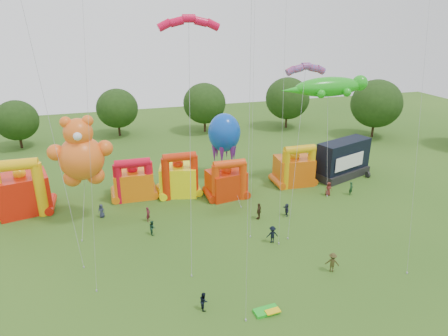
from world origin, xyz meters
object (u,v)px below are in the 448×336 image
object	(u,v)px
teddy_bear_kite	(81,161)
spectator_0	(101,211)
bouncy_castle_0	(22,191)
bouncy_castle_2	(179,178)
stage_trailer	(343,159)
spectator_4	(259,211)
gecko_kite	(328,123)
octopus_kite	(226,145)

from	to	relation	value
teddy_bear_kite	spectator_0	bearing A→B (deg)	19.81
bouncy_castle_0	teddy_bear_kite	bearing A→B (deg)	-31.12
bouncy_castle_2	teddy_bear_kite	bearing A→B (deg)	-159.43
stage_trailer	spectator_0	bearing A→B (deg)	-174.70
bouncy_castle_0	spectator_0	size ratio (longest dim) A/B	4.35
stage_trailer	bouncy_castle_2	bearing A→B (deg)	178.58
bouncy_castle_0	spectator_4	xyz separation A→B (m)	(25.94, -9.40, -1.69)
gecko_kite	spectator_0	size ratio (longest dim) A/B	8.89
bouncy_castle_0	stage_trailer	world-z (taller)	bouncy_castle_0
stage_trailer	spectator_0	size ratio (longest dim) A/B	5.55
spectator_4	stage_trailer	bearing A→B (deg)	159.82
spectator_0	stage_trailer	bearing A→B (deg)	28.48
bouncy_castle_2	gecko_kite	xyz separation A→B (m)	(19.51, -2.34, 6.43)
teddy_bear_kite	octopus_kite	xyz separation A→B (m)	(18.40, 7.29, -2.15)
bouncy_castle_2	stage_trailer	bearing A→B (deg)	-1.42
spectator_0	spectator_4	world-z (taller)	spectator_4
bouncy_castle_2	stage_trailer	size ratio (longest dim) A/B	0.67
gecko_kite	spectator_0	distance (m)	30.36
stage_trailer	spectator_0	xyz separation A→B (m)	(-33.41, -3.10, -1.79)
gecko_kite	spectator_4	size ratio (longest dim) A/B	7.34
stage_trailer	spectator_4	distance (m)	18.35
octopus_kite	bouncy_castle_0	bearing A→B (deg)	-173.56
octopus_kite	spectator_0	bearing A→B (deg)	-158.24
stage_trailer	teddy_bear_kite	world-z (taller)	teddy_bear_kite
stage_trailer	gecko_kite	distance (m)	7.62
stage_trailer	octopus_kite	size ratio (longest dim) A/B	0.73
teddy_bear_kite	gecko_kite	bearing A→B (deg)	3.44
bouncy_castle_0	gecko_kite	xyz separation A→B (m)	(37.93, -2.55, 6.07)
octopus_kite	bouncy_castle_2	bearing A→B (deg)	-156.79
bouncy_castle_0	teddy_bear_kite	distance (m)	9.68
spectator_0	teddy_bear_kite	bearing A→B (deg)	-137.01
bouncy_castle_2	gecko_kite	distance (m)	20.67
bouncy_castle_0	spectator_4	bearing A→B (deg)	-19.92
bouncy_castle_2	gecko_kite	size ratio (longest dim) A/B	0.42
stage_trailer	gecko_kite	bearing A→B (deg)	-157.02
bouncy_castle_0	bouncy_castle_2	bearing A→B (deg)	-0.66
bouncy_castle_0	gecko_kite	bearing A→B (deg)	-3.85
bouncy_castle_2	octopus_kite	distance (m)	8.39
bouncy_castle_2	stage_trailer	distance (m)	23.66
teddy_bear_kite	octopus_kite	distance (m)	19.91
bouncy_castle_0	octopus_kite	size ratio (longest dim) A/B	0.57
spectator_0	bouncy_castle_2	bearing A→B (deg)	43.85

